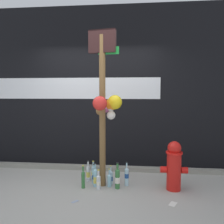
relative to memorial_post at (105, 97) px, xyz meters
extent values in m
plane|color=#9E9B93|center=(-0.29, -0.30, -1.45)|extent=(14.00, 14.00, 0.00)
cube|color=black|center=(-0.29, 1.20, 0.19)|extent=(10.00, 0.20, 3.29)
cube|color=silver|center=(-0.81, 1.10, 0.16)|extent=(3.56, 0.01, 0.44)
cube|color=gray|center=(-0.29, 0.76, -1.41)|extent=(8.00, 0.12, 0.08)
cylinder|color=brown|center=(-0.05, 0.00, -0.23)|extent=(0.10, 0.10, 2.44)
cube|color=#198C33|center=(0.05, 0.00, 0.74)|extent=(0.33, 0.06, 0.12)
cube|color=black|center=(-0.05, 0.00, 0.89)|extent=(0.45, 0.16, 0.36)
sphere|color=#D66BB2|center=(-0.01, 0.10, -0.16)|extent=(0.19, 0.19, 0.19)
sphere|color=red|center=(-0.06, -0.20, -0.08)|extent=(0.22, 0.22, 0.22)
sphere|color=orange|center=(0.10, 0.04, -0.11)|extent=(0.21, 0.21, 0.21)
sphere|color=yellow|center=(0.15, 0.03, -0.08)|extent=(0.23, 0.23, 0.23)
sphere|color=brown|center=(-0.10, 0.13, -0.23)|extent=(0.16, 0.16, 0.16)
sphere|color=brown|center=(-0.10, 0.13, -0.11)|extent=(0.11, 0.11, 0.11)
sphere|color=brown|center=(-0.14, 0.13, -0.07)|extent=(0.04, 0.04, 0.04)
sphere|color=brown|center=(-0.07, 0.13, -0.07)|extent=(0.04, 0.04, 0.04)
sphere|color=brown|center=(-0.10, 0.08, -0.11)|extent=(0.04, 0.04, 0.04)
sphere|color=silver|center=(0.09, 0.03, -0.29)|extent=(0.14, 0.14, 0.14)
sphere|color=silver|center=(0.09, 0.03, -0.18)|extent=(0.10, 0.10, 0.10)
sphere|color=silver|center=(0.05, 0.03, -0.15)|extent=(0.04, 0.04, 0.04)
sphere|color=silver|center=(0.12, 0.03, -0.15)|extent=(0.04, 0.04, 0.04)
sphere|color=#9D9992|center=(0.09, -0.01, -0.18)|extent=(0.04, 0.04, 0.04)
cylinder|color=red|center=(1.09, -0.05, -1.16)|extent=(0.22, 0.22, 0.58)
cylinder|color=red|center=(1.09, -0.05, -0.86)|extent=(0.26, 0.26, 0.03)
sphere|color=red|center=(1.09, -0.05, -0.78)|extent=(0.21, 0.21, 0.21)
cylinder|color=red|center=(0.93, -0.05, -1.13)|extent=(0.10, 0.10, 0.10)
cylinder|color=red|center=(1.25, -0.05, -1.13)|extent=(0.10, 0.10, 0.10)
cylinder|color=#B2DBEA|center=(-0.25, 0.25, -1.34)|extent=(0.07, 0.07, 0.22)
cone|color=#B2DBEA|center=(-0.25, 0.25, -1.22)|extent=(0.07, 0.07, 0.03)
cylinder|color=#B2DBEA|center=(-0.25, 0.25, -1.17)|extent=(0.03, 0.03, 0.07)
cylinder|color=#D8C64C|center=(-0.25, 0.25, -1.35)|extent=(0.07, 0.07, 0.06)
cylinder|color=gold|center=(-0.25, 0.25, -1.13)|extent=(0.03, 0.03, 0.01)
cylinder|color=#93CCE0|center=(-0.16, -0.06, -1.32)|extent=(0.06, 0.06, 0.28)
cone|color=#93CCE0|center=(-0.16, -0.06, -1.16)|extent=(0.06, 0.06, 0.03)
cylinder|color=#93CCE0|center=(-0.16, -0.06, -1.11)|extent=(0.02, 0.02, 0.07)
cylinder|color=#D8C64C|center=(-0.16, -0.06, -1.34)|extent=(0.07, 0.07, 0.11)
cylinder|color=black|center=(-0.16, -0.06, -1.07)|extent=(0.03, 0.03, 0.01)
cylinder|color=silver|center=(-0.09, -0.17, -1.35)|extent=(0.07, 0.07, 0.21)
cone|color=silver|center=(-0.09, -0.17, -1.23)|extent=(0.07, 0.07, 0.03)
cylinder|color=silver|center=(-0.09, -0.17, -1.18)|extent=(0.03, 0.03, 0.07)
cylinder|color=silver|center=(-0.09, -0.17, -1.35)|extent=(0.07, 0.07, 0.06)
cylinder|color=gold|center=(-0.09, -0.17, -1.14)|extent=(0.04, 0.04, 0.01)
cylinder|color=#B2DBEA|center=(0.07, 0.07, -1.35)|extent=(0.07, 0.07, 0.20)
cone|color=#B2DBEA|center=(0.07, 0.07, -1.23)|extent=(0.07, 0.07, 0.03)
cylinder|color=#B2DBEA|center=(0.07, 0.07, -1.18)|extent=(0.03, 0.03, 0.07)
cylinder|color=#1E478C|center=(0.07, 0.07, -1.36)|extent=(0.07, 0.07, 0.08)
cylinder|color=gold|center=(0.07, 0.07, -1.14)|extent=(0.03, 0.03, 0.01)
cylinder|color=#337038|center=(0.20, -0.11, -1.30)|extent=(0.07, 0.07, 0.30)
cone|color=#337038|center=(0.20, -0.11, -1.14)|extent=(0.07, 0.07, 0.03)
cylinder|color=#337038|center=(0.20, -0.11, -1.08)|extent=(0.03, 0.03, 0.08)
cylinder|color=silver|center=(0.20, -0.11, -1.32)|extent=(0.08, 0.08, 0.10)
cylinder|color=black|center=(0.20, -0.11, -1.04)|extent=(0.04, 0.04, 0.01)
cylinder|color=#B2DBEA|center=(0.34, 0.04, -1.32)|extent=(0.07, 0.07, 0.28)
cone|color=#B2DBEA|center=(0.34, 0.04, -1.16)|extent=(0.07, 0.07, 0.03)
cylinder|color=#B2DBEA|center=(0.34, 0.04, -1.11)|extent=(0.02, 0.02, 0.08)
cylinder|color=#1E478C|center=(0.34, 0.04, -1.29)|extent=(0.07, 0.07, 0.07)
cylinder|color=black|center=(0.34, 0.04, -1.06)|extent=(0.03, 0.03, 0.01)
cylinder|color=#93CCE0|center=(-0.21, 0.07, -1.35)|extent=(0.07, 0.07, 0.21)
cone|color=#93CCE0|center=(-0.21, 0.07, -1.23)|extent=(0.07, 0.07, 0.03)
cylinder|color=#93CCE0|center=(-0.21, 0.07, -1.18)|extent=(0.02, 0.02, 0.09)
cylinder|color=#1E478C|center=(-0.21, 0.07, -1.34)|extent=(0.07, 0.07, 0.07)
cylinder|color=black|center=(-0.21, 0.07, -1.13)|extent=(0.03, 0.03, 0.01)
cylinder|color=silver|center=(-0.33, 0.16, -1.33)|extent=(0.06, 0.06, 0.25)
cone|color=silver|center=(-0.33, 0.16, -1.19)|extent=(0.06, 0.06, 0.02)
cylinder|color=silver|center=(-0.33, 0.16, -1.14)|extent=(0.03, 0.03, 0.07)
cylinder|color=#D8C64C|center=(-0.33, 0.16, -1.34)|extent=(0.06, 0.06, 0.09)
cylinder|color=black|center=(-0.33, 0.16, -1.10)|extent=(0.03, 0.03, 0.01)
cylinder|color=#337038|center=(-0.34, -0.14, -1.33)|extent=(0.06, 0.06, 0.25)
cone|color=#337038|center=(-0.34, -0.14, -1.19)|extent=(0.06, 0.06, 0.02)
cylinder|color=#337038|center=(-0.34, -0.14, -1.14)|extent=(0.03, 0.03, 0.08)
cylinder|color=gold|center=(-0.34, -0.14, -1.09)|extent=(0.03, 0.03, 0.01)
cylinder|color=#93CCE0|center=(0.07, -0.04, -1.36)|extent=(0.07, 0.07, 0.18)
cone|color=#93CCE0|center=(0.07, -0.04, -1.26)|extent=(0.07, 0.07, 0.03)
cylinder|color=#93CCE0|center=(0.07, -0.04, -1.21)|extent=(0.03, 0.03, 0.07)
cylinder|color=gold|center=(0.07, -0.04, -1.16)|extent=(0.03, 0.03, 0.01)
cube|color=#8C99B2|center=(-0.35, -0.63, -1.45)|extent=(0.10, 0.11, 0.01)
cube|color=silver|center=(1.01, -0.56, -1.45)|extent=(0.14, 0.17, 0.01)
camera|label=1|loc=(0.51, -3.82, 0.09)|focal=38.52mm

